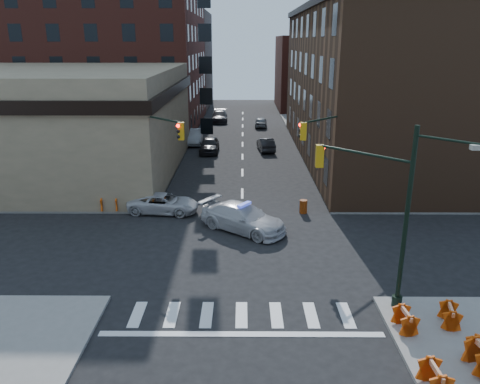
{
  "coord_description": "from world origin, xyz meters",
  "views": [
    {
      "loc": [
        0.05,
        -24.32,
        11.26
      ],
      "look_at": [
        -0.13,
        3.6,
        2.2
      ],
      "focal_mm": 35.0,
      "sensor_mm": 36.0,
      "label": 1
    }
  ],
  "objects_px": {
    "barrel_bank": "(163,204)",
    "barrel_road": "(303,207)",
    "police_car": "(243,218)",
    "barricade_nw_a": "(147,204)",
    "pickup": "(163,203)",
    "parked_car_enear": "(266,144)",
    "barricade_se_a": "(450,316)",
    "pedestrian_b": "(108,198)",
    "parked_car_wfar": "(194,137)",
    "pedestrian_a": "(99,186)",
    "parked_car_wnear": "(210,145)"
  },
  "relations": [
    {
      "from": "barricade_se_a",
      "to": "pedestrian_b",
      "type": "bearing_deg",
      "value": 64.91
    },
    {
      "from": "pickup",
      "to": "pedestrian_b",
      "type": "bearing_deg",
      "value": 90.52
    },
    {
      "from": "police_car",
      "to": "parked_car_wfar",
      "type": "height_order",
      "value": "parked_car_wfar"
    },
    {
      "from": "parked_car_wnear",
      "to": "parked_car_enear",
      "type": "height_order",
      "value": "parked_car_wnear"
    },
    {
      "from": "parked_car_wfar",
      "to": "pedestrian_b",
      "type": "bearing_deg",
      "value": -101.56
    },
    {
      "from": "pickup",
      "to": "barricade_se_a",
      "type": "relative_size",
      "value": 4.13
    },
    {
      "from": "pedestrian_b",
      "to": "parked_car_wnear",
      "type": "bearing_deg",
      "value": 40.5
    },
    {
      "from": "parked_car_enear",
      "to": "barricade_se_a",
      "type": "xyz_separation_m",
      "value": [
        6.0,
        -32.47,
        -0.11
      ]
    },
    {
      "from": "pickup",
      "to": "barrel_road",
      "type": "height_order",
      "value": "pickup"
    },
    {
      "from": "parked_car_enear",
      "to": "pedestrian_b",
      "type": "height_order",
      "value": "pedestrian_b"
    },
    {
      "from": "pickup",
      "to": "barricade_se_a",
      "type": "distance_m",
      "value": 19.38
    },
    {
      "from": "pedestrian_a",
      "to": "pedestrian_b",
      "type": "xyz_separation_m",
      "value": [
        1.31,
        -2.31,
        -0.1
      ]
    },
    {
      "from": "parked_car_wfar",
      "to": "barricade_se_a",
      "type": "bearing_deg",
      "value": -70.54
    },
    {
      "from": "barricade_se_a",
      "to": "barricade_nw_a",
      "type": "bearing_deg",
      "value": 61.11
    },
    {
      "from": "parked_car_wfar",
      "to": "pedestrian_b",
      "type": "xyz_separation_m",
      "value": [
        -3.79,
        -22.06,
        0.11
      ]
    },
    {
      "from": "police_car",
      "to": "barricade_nw_a",
      "type": "height_order",
      "value": "police_car"
    },
    {
      "from": "police_car",
      "to": "barricade_nw_a",
      "type": "distance_m",
      "value": 7.27
    },
    {
      "from": "pedestrian_b",
      "to": "barrel_road",
      "type": "height_order",
      "value": "pedestrian_b"
    },
    {
      "from": "parked_car_wfar",
      "to": "barrel_bank",
      "type": "height_order",
      "value": "parked_car_wfar"
    },
    {
      "from": "barrel_bank",
      "to": "barrel_road",
      "type": "bearing_deg",
      "value": -2.36
    },
    {
      "from": "parked_car_wnear",
      "to": "barricade_se_a",
      "type": "bearing_deg",
      "value": -69.09
    },
    {
      "from": "pedestrian_a",
      "to": "barrel_bank",
      "type": "relative_size",
      "value": 1.94
    },
    {
      "from": "barricade_se_a",
      "to": "parked_car_wfar",
      "type": "bearing_deg",
      "value": 34.16
    },
    {
      "from": "police_car",
      "to": "barricade_se_a",
      "type": "xyz_separation_m",
      "value": [
        8.43,
        -10.37,
        -0.24
      ]
    },
    {
      "from": "parked_car_wnear",
      "to": "pedestrian_b",
      "type": "xyz_separation_m",
      "value": [
        -5.82,
        -17.83,
        0.13
      ]
    },
    {
      "from": "pickup",
      "to": "parked_car_wnear",
      "type": "xyz_separation_m",
      "value": [
        1.92,
        18.18,
        0.15
      ]
    },
    {
      "from": "pedestrian_b",
      "to": "barrel_bank",
      "type": "relative_size",
      "value": 1.72
    },
    {
      "from": "parked_car_wfar",
      "to": "barrel_road",
      "type": "xyz_separation_m",
      "value": [
        9.68,
        -22.47,
        -0.37
      ]
    },
    {
      "from": "barrel_bank",
      "to": "barricade_nw_a",
      "type": "bearing_deg",
      "value": -156.1
    },
    {
      "from": "pedestrian_b",
      "to": "barrel_road",
      "type": "xyz_separation_m",
      "value": [
        13.47,
        -0.4,
        -0.48
      ]
    },
    {
      "from": "barrel_bank",
      "to": "parked_car_wfar",
      "type": "bearing_deg",
      "value": 90.0
    },
    {
      "from": "pickup",
      "to": "pedestrian_a",
      "type": "bearing_deg",
      "value": 68.62
    },
    {
      "from": "parked_car_wnear",
      "to": "barrel_road",
      "type": "xyz_separation_m",
      "value": [
        7.65,
        -18.23,
        -0.35
      ]
    },
    {
      "from": "barricade_se_a",
      "to": "parked_car_enear",
      "type": "bearing_deg",
      "value": 23.35
    },
    {
      "from": "pickup",
      "to": "pedestrian_b",
      "type": "xyz_separation_m",
      "value": [
        -3.9,
        0.36,
        0.28
      ]
    },
    {
      "from": "police_car",
      "to": "barrel_bank",
      "type": "relative_size",
      "value": 6.22
    },
    {
      "from": "parked_car_wnear",
      "to": "pickup",
      "type": "bearing_deg",
      "value": -95.8
    },
    {
      "from": "barricade_nw_a",
      "to": "pedestrian_a",
      "type": "bearing_deg",
      "value": 136.52
    },
    {
      "from": "parked_car_wnear",
      "to": "barrel_bank",
      "type": "bearing_deg",
      "value": -96.27
    },
    {
      "from": "barrel_bank",
      "to": "parked_car_wnear",
      "type": "bearing_deg",
      "value": 83.5
    },
    {
      "from": "pedestrian_b",
      "to": "parked_car_enear",
      "type": "bearing_deg",
      "value": 26.2
    },
    {
      "from": "pickup",
      "to": "parked_car_enear",
      "type": "height_order",
      "value": "parked_car_enear"
    },
    {
      "from": "parked_car_enear",
      "to": "pedestrian_a",
      "type": "xyz_separation_m",
      "value": [
        -13.1,
        -16.28,
        0.35
      ]
    },
    {
      "from": "barrel_bank",
      "to": "barricade_se_a",
      "type": "bearing_deg",
      "value": -44.73
    },
    {
      "from": "barrel_road",
      "to": "pedestrian_b",
      "type": "bearing_deg",
      "value": 178.28
    },
    {
      "from": "barrel_bank",
      "to": "pedestrian_b",
      "type": "bearing_deg",
      "value": 179.92
    },
    {
      "from": "barricade_se_a",
      "to": "barricade_nw_a",
      "type": "relative_size",
      "value": 0.94
    },
    {
      "from": "barricade_nw_a",
      "to": "police_car",
      "type": "bearing_deg",
      "value": -34.07
    },
    {
      "from": "barrel_bank",
      "to": "parked_car_enear",
      "type": "bearing_deg",
      "value": 66.72
    },
    {
      "from": "parked_car_enear",
      "to": "pedestrian_a",
      "type": "height_order",
      "value": "pedestrian_a"
    }
  ]
}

